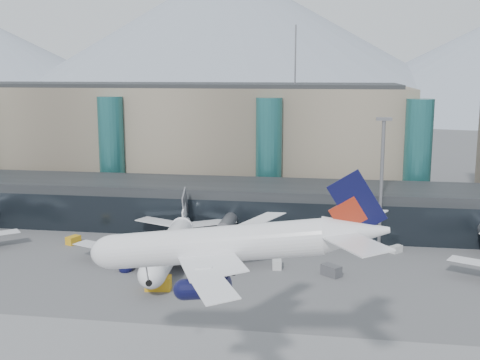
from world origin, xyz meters
name	(u,v)px	position (x,y,z in m)	size (l,w,h in m)	color
ground	(165,342)	(0.00, 0.00, 0.00)	(900.00, 900.00, 0.00)	#515154
concourse	(238,206)	(-0.02, 57.73, 4.97)	(170.00, 27.00, 10.00)	black
terminal_main	(167,140)	(-25.00, 90.00, 15.44)	(130.00, 30.00, 31.00)	gray
teal_towers	(189,154)	(-14.99, 74.01, 14.01)	(116.40, 19.40, 46.00)	#246364
mountain_ridge	(331,54)	(15.97, 380.00, 45.74)	(910.00, 400.00, 110.00)	gray
lightmast_mid	(382,175)	(30.00, 48.00, 14.42)	(3.00, 1.20, 25.60)	slate
hero_jet	(245,235)	(11.96, -10.68, 17.86)	(32.38, 33.28, 10.72)	white
jet_parked_mid	(173,236)	(-7.86, 32.58, 4.75)	(38.86, 38.29, 12.55)	white
veh_b	(73,240)	(-30.68, 40.05, 0.80)	(2.78, 1.71, 1.60)	gold
veh_c	(331,271)	(20.83, 28.98, 0.95)	(3.42, 1.80, 1.90)	#46474B
veh_d	(396,249)	(33.04, 44.36, 0.69)	(2.41, 1.29, 1.38)	#BEBEBE
veh_g	(277,264)	(11.30, 31.53, 0.79)	(2.72, 1.59, 1.59)	#BEBEBE
veh_h	(158,283)	(-6.33, 18.00, 1.12)	(4.06, 2.14, 2.24)	gold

